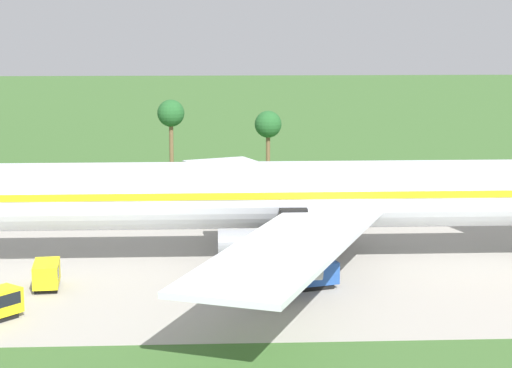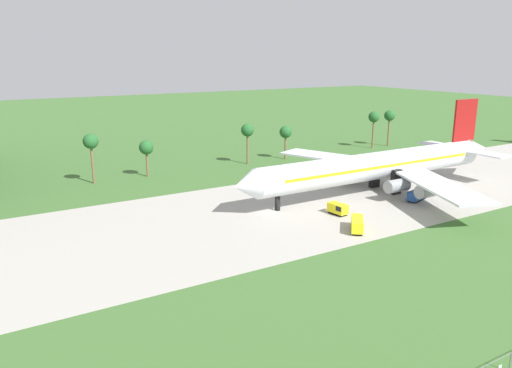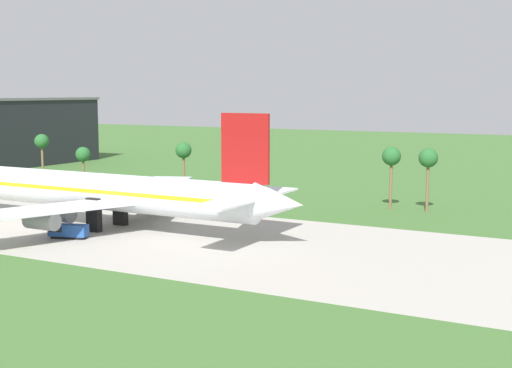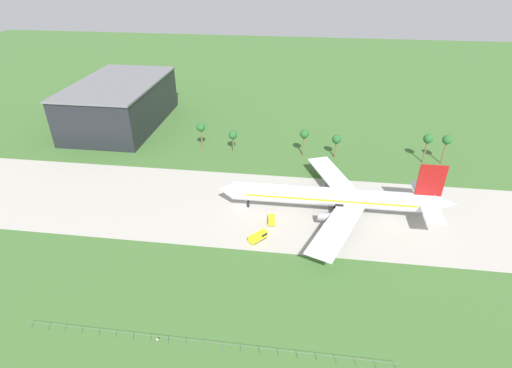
{
  "view_description": "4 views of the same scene",
  "coord_description": "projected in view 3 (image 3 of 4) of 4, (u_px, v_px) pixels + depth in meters",
  "views": [
    {
      "loc": [
        23.24,
        -81.83,
        21.43
      ],
      "look_at": [
        27.39,
        0.01,
        7.11
      ],
      "focal_mm": 65.0,
      "sensor_mm": 36.0,
      "label": 1
    },
    {
      "loc": [
        -51.11,
        -78.62,
        30.03
      ],
      "look_at": [
        -3.68,
        0.01,
        6.11
      ],
      "focal_mm": 35.0,
      "sensor_mm": 36.0,
      "label": 2
    },
    {
      "loc": [
        107.26,
        -90.81,
        22.51
      ],
      "look_at": [
        58.46,
        0.01,
        9.14
      ],
      "focal_mm": 50.0,
      "sensor_mm": 36.0,
      "label": 3
    },
    {
      "loc": [
        18.3,
        -108.85,
        73.82
      ],
      "look_at": [
        3.23,
        5.0,
        6.0
      ],
      "focal_mm": 28.0,
      "sensor_mm": 36.0,
      "label": 4
    }
  ],
  "objects": [
    {
      "name": "palm_tree_row",
      "position": [
        212.0,
        154.0,
        155.12
      ],
      "size": [
        101.15,
        3.6,
        12.1
      ],
      "color": "brown",
      "rests_on": "ground_plane"
    },
    {
      "name": "jet_airliner",
      "position": [
        100.0,
        192.0,
        118.13
      ],
      "size": [
        74.55,
        60.59,
        19.42
      ],
      "color": "silver",
      "rests_on": "ground_plane"
    },
    {
      "name": "baggage_tug",
      "position": [
        67.0,
        231.0,
        109.94
      ],
      "size": [
        6.34,
        3.69,
        2.19
      ],
      "color": "black",
      "rests_on": "ground_plane"
    }
  ]
}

